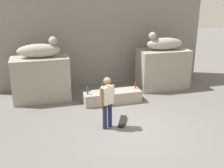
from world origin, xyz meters
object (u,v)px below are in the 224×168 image
at_px(statue_reclining_right, 164,43).
at_px(bottle_green, 102,88).
at_px(skater, 107,101).
at_px(bottle_red, 136,86).
at_px(bottle_blue, 88,91).
at_px(skateboard, 122,121).
at_px(statue_reclining_left, 40,50).

height_order(statue_reclining_right, bottle_green, statue_reclining_right).
distance_m(skater, bottle_red, 2.64).
bearing_deg(bottle_blue, skateboard, -63.71).
bearing_deg(skater, bottle_blue, -106.10).
distance_m(skater, bottle_green, 2.07).
height_order(statue_reclining_left, bottle_green, statue_reclining_left).
bearing_deg(statue_reclining_left, bottle_green, -21.19).
xyz_separation_m(statue_reclining_left, statue_reclining_right, (5.09, 0.00, 0.00)).
distance_m(bottle_green, bottle_red, 1.35).
relative_size(statue_reclining_left, statue_reclining_right, 0.99).
bearing_deg(statue_reclining_right, skater, 46.42).
height_order(statue_reclining_right, bottle_blue, statue_reclining_right).
bearing_deg(bottle_blue, statue_reclining_right, 17.56).
bearing_deg(statue_reclining_right, statue_reclining_left, 3.81).
relative_size(statue_reclining_right, skateboard, 2.01).
bearing_deg(bottle_red, statue_reclining_left, 164.65).
bearing_deg(bottle_green, skater, -98.90).
distance_m(statue_reclining_left, bottle_red, 3.92).
height_order(skater, bottle_red, skater).
distance_m(statue_reclining_left, bottle_green, 2.75).
distance_m(skater, bottle_blue, 1.93).
distance_m(statue_reclining_left, statue_reclining_right, 5.09).
bearing_deg(bottle_red, bottle_green, 179.84).
xyz_separation_m(skater, bottle_green, (0.32, 2.02, -0.33)).
bearing_deg(skater, bottle_red, -153.91).
bearing_deg(skater, bottle_green, -123.20).
bearing_deg(statue_reclining_left, bottle_blue, -32.25).
relative_size(statue_reclining_right, skater, 0.98).
distance_m(skater, skateboard, 1.04).
height_order(statue_reclining_left, skateboard, statue_reclining_left).
distance_m(skateboard, bottle_red, 2.19).
relative_size(statue_reclining_left, skateboard, 2.00).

